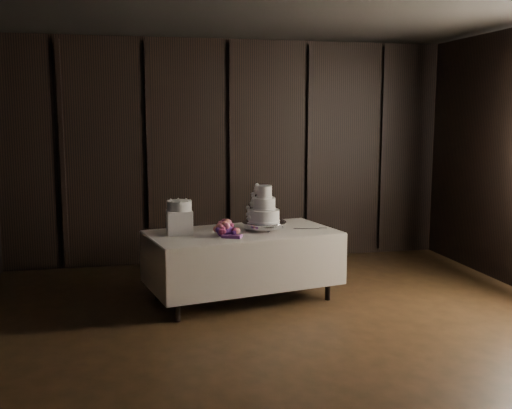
# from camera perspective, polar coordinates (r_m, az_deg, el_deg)

# --- Properties ---
(room) EXTENTS (6.08, 7.08, 3.08)m
(room) POSITION_cam_1_polar(r_m,az_deg,el_deg) (4.77, 4.91, 2.44)
(room) COLOR black
(room) RESTS_ON ground
(display_table) EXTENTS (2.16, 1.42, 0.76)m
(display_table) POSITION_cam_1_polar(r_m,az_deg,el_deg) (6.51, -1.30, -5.56)
(display_table) COLOR beige
(display_table) RESTS_ON ground
(cake_stand) EXTENTS (0.63, 0.63, 0.09)m
(cake_stand) POSITION_cam_1_polar(r_m,az_deg,el_deg) (6.53, 0.79, -2.03)
(cake_stand) COLOR silver
(cake_stand) RESTS_ON display_table
(wedding_cake) EXTENTS (0.38, 0.33, 0.40)m
(wedding_cake) POSITION_cam_1_polar(r_m,az_deg,el_deg) (6.47, 0.57, -0.31)
(wedding_cake) COLOR white
(wedding_cake) RESTS_ON cake_stand
(bouquet) EXTENTS (0.46, 0.51, 0.20)m
(bouquet) POSITION_cam_1_polar(r_m,az_deg,el_deg) (6.22, -2.96, -2.35)
(bouquet) COLOR #BB4E6A
(bouquet) RESTS_ON display_table
(box_pedestal) EXTENTS (0.26, 0.26, 0.25)m
(box_pedestal) POSITION_cam_1_polar(r_m,az_deg,el_deg) (6.34, -7.29, -1.68)
(box_pedestal) COLOR white
(box_pedestal) RESTS_ON display_table
(small_cake) EXTENTS (0.28, 0.28, 0.10)m
(small_cake) POSITION_cam_1_polar(r_m,az_deg,el_deg) (6.31, -7.32, -0.10)
(small_cake) COLOR white
(small_cake) RESTS_ON box_pedestal
(cake_knife) EXTENTS (0.37, 0.10, 0.01)m
(cake_knife) POSITION_cam_1_polar(r_m,az_deg,el_deg) (6.58, 4.80, -2.32)
(cake_knife) COLOR silver
(cake_knife) RESTS_ON display_table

